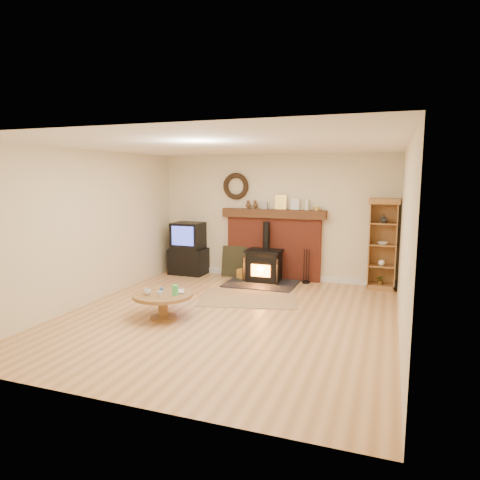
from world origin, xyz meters
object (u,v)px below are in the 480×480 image
at_px(wood_stove, 264,267).
at_px(tv_unit, 188,249).
at_px(coffee_table, 163,298).
at_px(curio_cabinet, 383,244).

height_order(wood_stove, tv_unit, wood_stove).
height_order(tv_unit, coffee_table, tv_unit).
bearing_deg(coffee_table, curio_cabinet, 43.65).
xyz_separation_m(wood_stove, tv_unit, (-1.80, 0.20, 0.23)).
xyz_separation_m(wood_stove, curio_cabinet, (2.28, 0.28, 0.56)).
xyz_separation_m(tv_unit, curio_cabinet, (4.08, 0.08, 0.33)).
bearing_deg(coffee_table, tv_unit, 108.99).
relative_size(tv_unit, curio_cabinet, 0.66).
bearing_deg(wood_stove, coffee_table, -106.96).
distance_m(tv_unit, coffee_table, 3.05).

